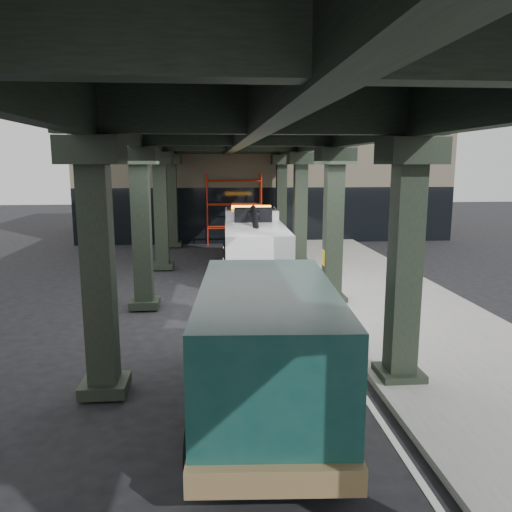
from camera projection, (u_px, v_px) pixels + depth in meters
ground at (257, 326)px, 14.13m from camera, size 90.00×90.00×0.00m
sidewalk at (387, 300)px, 16.47m from camera, size 5.00×40.00×0.15m
lane_stripe at (304, 304)px, 16.24m from camera, size 0.12×38.00×0.01m
viaduct at (238, 132)px, 15.07m from camera, size 7.40×32.00×6.40m
building at (260, 172)px, 33.18m from camera, size 22.00×10.00×8.00m
scaffolding at (234, 207)px, 28.10m from camera, size 3.08×0.88×4.00m
tow_truck at (254, 239)px, 21.30m from camera, size 2.73×8.56×2.78m
towed_van at (266, 345)px, 8.89m from camera, size 2.80×6.26×2.48m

